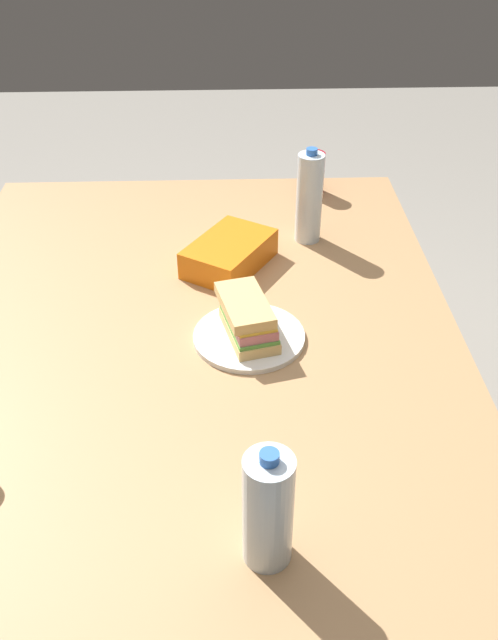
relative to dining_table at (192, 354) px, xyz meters
name	(u,v)px	position (x,y,z in m)	size (l,w,h in m)	color
ground_plane	(204,539)	(0.00, 0.00, -0.68)	(8.00, 8.00, 0.00)	gray
dining_table	(192,354)	(0.00, 0.00, 0.00)	(1.50, 1.18, 0.76)	tan
paper_plate	(249,337)	(-0.06, -0.13, 0.09)	(0.24, 0.24, 0.01)	white
sandwich	(248,318)	(-0.05, -0.12, 0.14)	(0.20, 0.14, 0.08)	#DBB26B
soda_can_red	(313,173)	(0.65, -0.34, 0.14)	(0.07, 0.07, 0.12)	maroon
chip_bag	(229,254)	(0.24, -0.09, 0.12)	(0.23, 0.15, 0.07)	orange
water_bottle_tall	(309,198)	(0.37, -0.30, 0.20)	(0.07, 0.07, 0.25)	silver
water_bottle_spare	(268,510)	(-0.60, -0.14, 0.19)	(0.07, 0.07, 0.22)	silver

